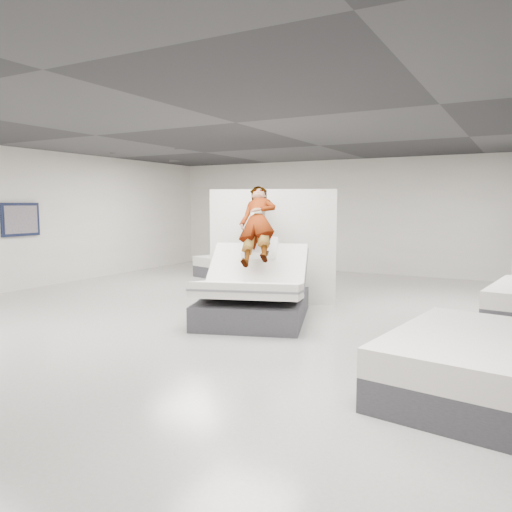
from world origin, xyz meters
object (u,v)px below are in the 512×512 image
Objects in this scene: remote at (267,253)px; flat_bed_right_near at (484,367)px; wall_poster at (21,219)px; flat_bed_left_far at (238,267)px; hero_bed at (254,295)px; person at (257,238)px; divider_panel at (272,247)px.

remote is 0.06× the size of flat_bed_right_near.
flat_bed_left_far is at bearing 50.50° from wall_poster.
remote is at bearing 11.40° from hero_bed.
wall_poster is (-9.67, 1.87, 1.29)m from flat_bed_right_near.
flat_bed_right_near is at bearing -47.67° from remote.
hero_bed is 1.46× the size of person.
flat_bed_left_far is (-2.91, 3.95, -0.86)m from remote.
person is at bearing -54.94° from flat_bed_left_far.
hero_bed is at bearing -90.00° from person.
hero_bed is 1.13× the size of flat_bed_left_far.
divider_panel reaches higher than remote.
wall_poster is at bearing 179.95° from hero_bed.
person is 5.89m from wall_poster.
flat_bed_left_far is 5.34m from wall_poster.
person is 12.98× the size of remote.
flat_bed_right_near is (3.69, -1.87, -0.11)m from hero_bed.
hero_bed is 6.10m from wall_poster.
hero_bed is 4.13m from flat_bed_right_near.
remote reaches higher than flat_bed_left_far.
divider_panel is at bearing 13.55° from wall_poster.
divider_panel is (-0.35, 1.36, 0.69)m from hero_bed.
divider_panel is 2.58× the size of wall_poster.
person is 0.77× the size of flat_bed_left_far.
remote reaches higher than flat_bed_right_near.
flat_bed_right_near is at bearing -42.60° from flat_bed_left_far.
person reaches higher than flat_bed_right_near.
wall_poster is (-5.64, -1.36, 0.49)m from divider_panel.
flat_bed_left_far is (-2.59, 3.69, -1.09)m from person.
hero_bed is at bearing -97.40° from divider_panel.
person is at bearing -98.73° from divider_panel.
wall_poster is at bearing 171.86° from divider_panel.
hero_bed is 2.80× the size of wall_poster.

